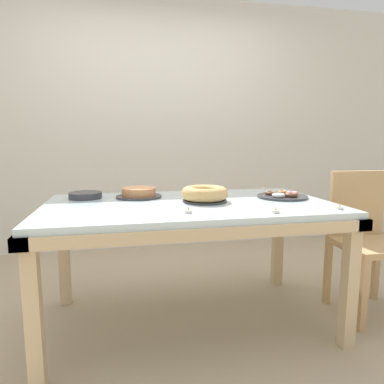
{
  "coord_description": "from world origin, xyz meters",
  "views": [
    {
      "loc": [
        -0.4,
        -1.99,
        1.14
      ],
      "look_at": [
        0.02,
        0.02,
        0.83
      ],
      "focal_mm": 32.0,
      "sensor_mm": 36.0,
      "label": 1
    }
  ],
  "objects": [
    {
      "name": "dining_table",
      "position": [
        0.0,
        0.0,
        0.69
      ],
      "size": [
        1.74,
        1.0,
        0.77
      ],
      "color": "silver",
      "rests_on": "ground"
    },
    {
      "name": "chair",
      "position": [
        1.19,
        -0.06,
        0.52
      ],
      "size": [
        0.44,
        0.44,
        0.94
      ],
      "color": "tan",
      "rests_on": "ground"
    },
    {
      "name": "plate_stack",
      "position": [
        -0.63,
        0.29,
        0.79
      ],
      "size": [
        0.21,
        0.21,
        0.04
      ],
      "color": "#333338",
      "rests_on": "dining_table"
    },
    {
      "name": "cake_golden_bundt",
      "position": [
        0.1,
        0.01,
        0.82
      ],
      "size": [
        0.29,
        0.29,
        0.09
      ],
      "color": "#333338",
      "rests_on": "dining_table"
    },
    {
      "name": "cake_chocolate_round",
      "position": [
        -0.29,
        0.25,
        0.8
      ],
      "size": [
        0.3,
        0.3,
        0.07
      ],
      "color": "#333338",
      "rests_on": "dining_table"
    },
    {
      "name": "tealight_left_edge",
      "position": [
        0.37,
        -0.4,
        0.78
      ],
      "size": [
        0.04,
        0.04,
        0.04
      ],
      "color": "silver",
      "rests_on": "dining_table"
    },
    {
      "name": "wall_back",
      "position": [
        0.0,
        1.7,
        1.3
      ],
      "size": [
        8.0,
        0.1,
        2.6
      ],
      "primitive_type": "cube",
      "color": "silver",
      "rests_on": "ground"
    },
    {
      "name": "tealight_right_edge",
      "position": [
        0.66,
        0.41,
        0.78
      ],
      "size": [
        0.04,
        0.04,
        0.04
      ],
      "color": "silver",
      "rests_on": "dining_table"
    },
    {
      "name": "tealight_centre",
      "position": [
        -0.07,
        -0.31,
        0.78
      ],
      "size": [
        0.04,
        0.04,
        0.04
      ],
      "color": "silver",
      "rests_on": "dining_table"
    },
    {
      "name": "pastry_platter",
      "position": [
        0.63,
        0.05,
        0.79
      ],
      "size": [
        0.32,
        0.32,
        0.04
      ],
      "color": "#333338",
      "rests_on": "dining_table"
    },
    {
      "name": "tealight_near_front",
      "position": [
        0.76,
        -0.38,
        0.78
      ],
      "size": [
        0.04,
        0.04,
        0.04
      ],
      "color": "silver",
      "rests_on": "dining_table"
    },
    {
      "name": "ground_plane",
      "position": [
        0.0,
        0.0,
        0.0
      ],
      "size": [
        12.0,
        12.0,
        0.0
      ],
      "primitive_type": "plane",
      "color": "tan"
    }
  ]
}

